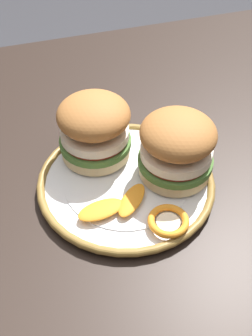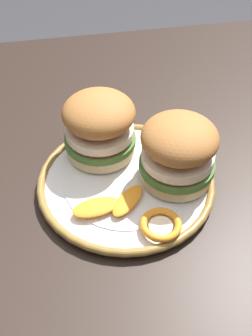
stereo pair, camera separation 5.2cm
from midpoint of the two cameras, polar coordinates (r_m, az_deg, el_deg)
The scene contains 7 objects.
dining_table at distance 0.74m, azimuth 1.88°, elevation -5.62°, with size 1.45×0.88×0.77m.
dinner_plate at distance 0.64m, azimuth 2.35°, elevation -2.04°, with size 0.26×0.26×0.02m.
sandwich_half_left at distance 0.64m, azimuth -1.24°, elevation 5.63°, with size 0.15×0.15×0.10m.
sandwich_half_right at distance 0.61m, azimuth 9.45°, elevation 2.22°, with size 0.15×0.15×0.10m.
orange_peel_curled at distance 0.57m, azimuth 7.30°, elevation -7.62°, with size 0.06×0.06×0.01m.
orange_peel_strip_long at distance 0.60m, azimuth 2.76°, elevation -4.43°, with size 0.07×0.07×0.01m.
orange_peel_strip_short at distance 0.59m, azimuth -1.49°, elevation -5.34°, with size 0.07×0.04×0.01m.
Camera 2 is at (-0.08, -0.46, 1.25)m, focal length 45.78 mm.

